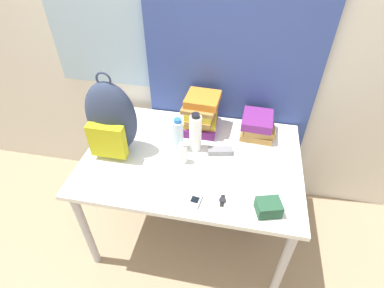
# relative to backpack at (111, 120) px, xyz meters

# --- Properties ---
(ground_plane) EXTENTS (12.00, 12.00, 0.00)m
(ground_plane) POSITION_rel_backpack_xyz_m (0.48, -0.43, -0.96)
(ground_plane) COLOR #9E8466
(wall_back) EXTENTS (6.00, 0.06, 2.50)m
(wall_back) POSITION_rel_backpack_xyz_m (0.47, 0.55, 0.29)
(wall_back) COLOR silver
(wall_back) RESTS_ON ground_plane
(curtain_blue) EXTENTS (1.12, 0.04, 2.50)m
(curtain_blue) POSITION_rel_backpack_xyz_m (0.64, 0.50, 0.29)
(curtain_blue) COLOR #384C93
(curtain_blue) RESTS_ON ground_plane
(desk) EXTENTS (1.31, 0.90, 0.74)m
(desk) POSITION_rel_backpack_xyz_m (0.48, 0.02, -0.30)
(desk) COLOR silver
(desk) RESTS_ON ground_plane
(backpack) EXTENTS (0.31, 0.22, 0.53)m
(backpack) POSITION_rel_backpack_xyz_m (0.00, 0.00, 0.00)
(backpack) COLOR #2D3851
(backpack) RESTS_ON desk
(book_stack_left) EXTENTS (0.23, 0.28, 0.25)m
(book_stack_left) POSITION_rel_backpack_xyz_m (0.48, 0.32, -0.11)
(book_stack_left) COLOR #6B2370
(book_stack_left) RESTS_ON desk
(book_stack_center) EXTENTS (0.22, 0.23, 0.14)m
(book_stack_center) POSITION_rel_backpack_xyz_m (0.86, 0.32, -0.15)
(book_stack_center) COLOR olive
(book_stack_center) RESTS_ON desk
(water_bottle) EXTENTS (0.07, 0.07, 0.22)m
(water_bottle) POSITION_rel_backpack_xyz_m (0.38, 0.08, -0.12)
(water_bottle) COLOR silver
(water_bottle) RESTS_ON desk
(sports_bottle) EXTENTS (0.08, 0.08, 0.26)m
(sports_bottle) POSITION_rel_backpack_xyz_m (0.48, 0.10, -0.10)
(sports_bottle) COLOR white
(sports_bottle) RESTS_ON desk
(sunscreen_bottle) EXTENTS (0.05, 0.05, 0.14)m
(sunscreen_bottle) POSITION_rel_backpack_xyz_m (0.43, -0.03, -0.16)
(sunscreen_bottle) COLOR white
(sunscreen_bottle) RESTS_ON desk
(cell_phone) EXTENTS (0.07, 0.10, 0.02)m
(cell_phone) POSITION_rel_backpack_xyz_m (0.56, -0.32, -0.22)
(cell_phone) COLOR #B7BCC6
(cell_phone) RESTS_ON desk
(sunglasses_case) EXTENTS (0.16, 0.08, 0.04)m
(sunglasses_case) POSITION_rel_backpack_xyz_m (0.64, 0.08, -0.21)
(sunglasses_case) COLOR gray
(sunglasses_case) RESTS_ON desk
(camera_pouch) EXTENTS (0.14, 0.13, 0.07)m
(camera_pouch) POSITION_rel_backpack_xyz_m (0.93, -0.31, -0.19)
(camera_pouch) COLOR #234C33
(camera_pouch) RESTS_ON desk
(wristwatch) EXTENTS (0.04, 0.08, 0.01)m
(wristwatch) POSITION_rel_backpack_xyz_m (0.70, -0.29, -0.22)
(wristwatch) COLOR black
(wristwatch) RESTS_ON desk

